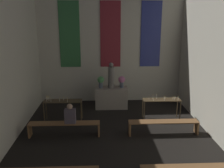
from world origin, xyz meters
TOP-DOWN VIEW (x-y plane):
  - wall_back at (0.00, 10.93)m, footprint 6.75×0.16m
  - altar at (0.00, 9.94)m, footprint 1.39×0.68m
  - statue at (0.00, 9.94)m, footprint 0.27×0.27m
  - flower_vase_left at (-0.45, 9.94)m, footprint 0.29×0.29m
  - flower_vase_right at (0.45, 9.94)m, footprint 0.29×0.29m
  - candle_rack_left at (-1.92, 8.56)m, footprint 1.45×0.45m
  - candle_rack_right at (1.91, 8.56)m, footprint 1.45×0.45m
  - pew_back_left at (-1.68, 7.28)m, footprint 2.38×0.36m
  - pew_back_right at (1.68, 7.28)m, footprint 2.38×0.36m
  - person_seated at (-1.47, 7.28)m, footprint 0.36×0.24m

SIDE VIEW (x-z plane):
  - pew_back_left at x=-1.68m, z-range 0.12..0.59m
  - pew_back_right at x=1.68m, z-range 0.12..0.59m
  - altar at x=0.00m, z-range 0.00..0.91m
  - candle_rack_left at x=-1.92m, z-range 0.21..1.22m
  - candle_rack_right at x=1.91m, z-range 0.21..1.22m
  - person_seated at x=-1.47m, z-range 0.43..1.10m
  - flower_vase_left at x=-0.45m, z-range 0.96..1.47m
  - flower_vase_right at x=0.45m, z-range 0.96..1.47m
  - statue at x=0.00m, z-range 0.86..1.98m
  - wall_back at x=0.00m, z-range 0.03..5.23m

